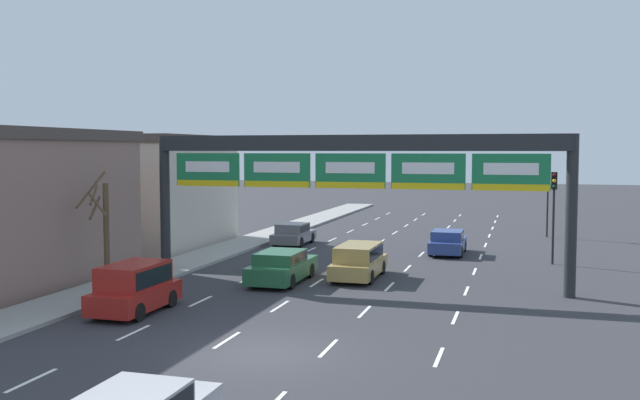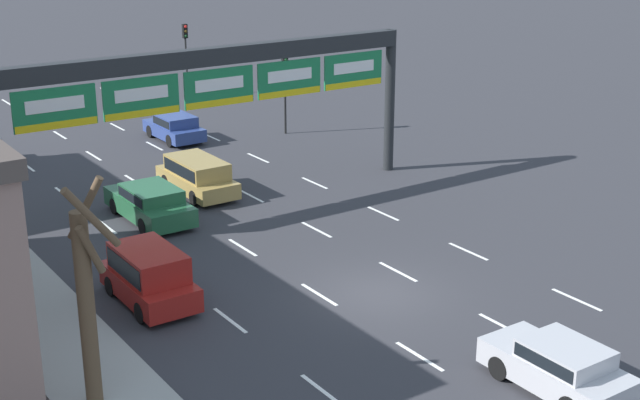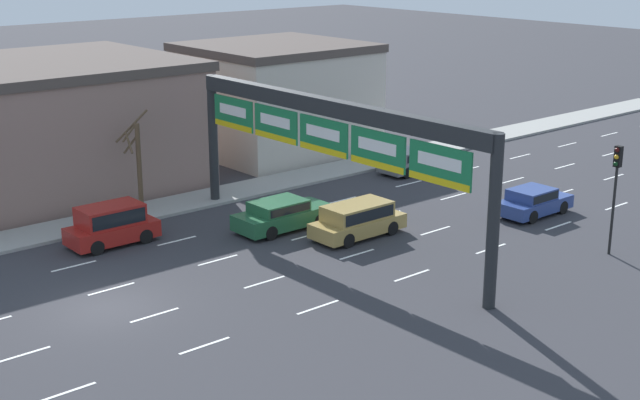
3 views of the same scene
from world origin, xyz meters
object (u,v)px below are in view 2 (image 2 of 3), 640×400
car_silver (559,365)px  traffic_light_mid_block (285,72)px  tree_bare_closest (87,295)px  tree_bare_second (4,214)px  suv_gold (197,174)px  traffic_light_near_gantry (186,45)px  sign_gantry (216,78)px  car_blue (175,127)px  suv_red (149,273)px  car_green (150,202)px

car_silver → traffic_light_mid_block: 28.25m
traffic_light_mid_block → tree_bare_closest: (-18.79, -20.74, -0.33)m
traffic_light_mid_block → tree_bare_second: 22.32m
suv_gold → traffic_light_near_gantry: bearing=64.7°
traffic_light_near_gantry → traffic_light_mid_block: traffic_light_mid_block is taller
sign_gantry → car_blue: sign_gantry is taller
suv_gold → suv_red: 11.06m
suv_red → traffic_light_mid_block: traffic_light_mid_block is taller
tree_bare_closest → tree_bare_second: tree_bare_closest is taller
sign_gantry → tree_bare_closest: bearing=-129.7°
car_blue → suv_red: bearing=-117.9°
traffic_light_near_gantry → tree_bare_closest: (-18.84, -32.77, -0.22)m
car_silver → tree_bare_closest: size_ratio=0.67×
traffic_light_mid_block → car_green: bearing=-143.8°
suv_red → suv_gold: bearing=55.2°
sign_gantry → tree_bare_second: sign_gantry is taller
car_silver → traffic_light_mid_block: traffic_light_mid_block is taller
suv_red → tree_bare_closest: size_ratio=0.66×
suv_red → tree_bare_closest: 6.51m
suv_gold → tree_bare_second: size_ratio=0.93×
traffic_light_near_gantry → traffic_light_mid_block: bearing=-90.3°
suv_gold → tree_bare_closest: bearing=-125.5°
car_silver → suv_red: size_ratio=1.02×
car_blue → tree_bare_second: (-12.87, -14.61, 1.96)m
suv_gold → suv_red: (-6.31, -9.08, 0.12)m
suv_gold → tree_bare_closest: 17.36m
sign_gantry → car_green: size_ratio=3.88×
sign_gantry → suv_red: size_ratio=4.68×
car_blue → tree_bare_closest: tree_bare_closest is taller
sign_gantry → suv_gold: (-0.10, 1.86, -4.48)m
sign_gantry → car_silver: size_ratio=4.61×
car_green → car_silver: size_ratio=1.19×
tree_bare_second → suv_red: bearing=-44.4°
sign_gantry → car_silver: (0.12, -18.20, -4.63)m
car_green → traffic_light_mid_block: (11.88, 8.69, 2.65)m
suv_red → traffic_light_near_gantry: bearing=61.4°
traffic_light_mid_block → traffic_light_near_gantry: bearing=89.7°
sign_gantry → suv_gold: bearing=93.0°
suv_gold → traffic_light_near_gantry: (8.85, 18.75, 2.42)m
sign_gantry → tree_bare_closest: size_ratio=3.11×
tree_bare_closest → car_green: bearing=60.2°
suv_gold → sign_gantry: bearing=-87.0°
suv_gold → car_silver: bearing=-89.4°
sign_gantry → suv_gold: sign_gantry is taller
traffic_light_near_gantry → tree_bare_second: bearing=-127.1°
car_silver → traffic_light_near_gantry: size_ratio=0.87×
car_silver → traffic_light_near_gantry: 39.84m
suv_red → tree_bare_second: tree_bare_second is taller
traffic_light_near_gantry → tree_bare_closest: size_ratio=0.78×
car_green → car_blue: 12.50m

